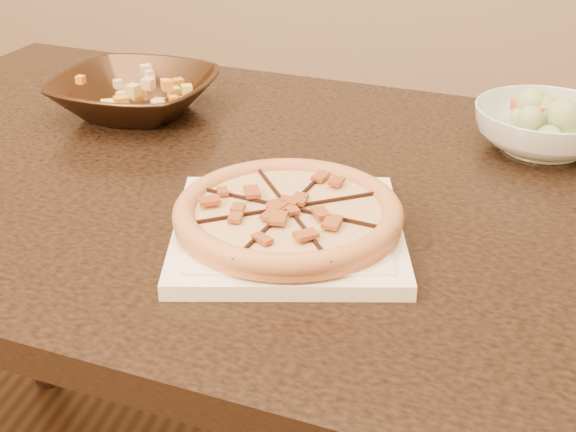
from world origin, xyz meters
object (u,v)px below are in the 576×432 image
salad_bowl (544,128)px  dining_table (238,240)px  pizza (288,213)px  bronze_bowl (135,95)px  plate (288,231)px

salad_bowl → dining_table: bearing=-155.6°
pizza → bronze_bowl: bronze_bowl is taller
bronze_bowl → dining_table: bearing=-38.6°
dining_table → salad_bowl: salad_bowl is taller
dining_table → pizza: (0.11, -0.16, 0.14)m
plate → salad_bowl: salad_bowl is taller
pizza → bronze_bowl: size_ratio=1.05×
dining_table → plate: 0.23m
dining_table → bronze_bowl: bearing=141.4°
bronze_bowl → salad_bowl: salad_bowl is taller
dining_table → bronze_bowl: bronze_bowl is taller
plate → pizza: 0.02m
plate → salad_bowl: 0.46m
pizza → salad_bowl: (0.29, 0.35, -0.00)m
dining_table → plate: (0.11, -0.16, 0.12)m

